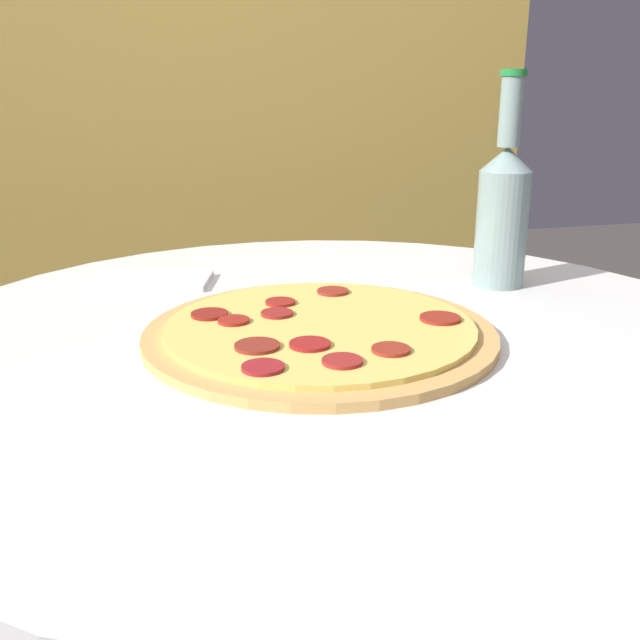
# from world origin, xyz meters

# --- Properties ---
(table) EXTENTS (0.95, 0.95, 0.77)m
(table) POSITION_xyz_m (0.00, 0.00, 0.56)
(table) COLOR silver
(table) RESTS_ON ground_plane
(fence_panel) EXTENTS (1.58, 0.04, 1.55)m
(fence_panel) POSITION_xyz_m (0.00, 1.03, 0.78)
(fence_panel) COLOR gold
(fence_panel) RESTS_ON ground_plane
(pizza) EXTENTS (0.37, 0.37, 0.02)m
(pizza) POSITION_xyz_m (-0.02, -0.02, 0.78)
(pizza) COLOR tan
(pizza) RESTS_ON table
(beer_bottle) EXTENTS (0.07, 0.07, 0.27)m
(beer_bottle) POSITION_xyz_m (0.26, 0.12, 0.88)
(beer_bottle) COLOR gray
(beer_bottle) RESTS_ON table
(napkin) EXTENTS (0.16, 0.12, 0.01)m
(napkin) POSITION_xyz_m (-0.18, 0.25, 0.78)
(napkin) COLOR white
(napkin) RESTS_ON table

